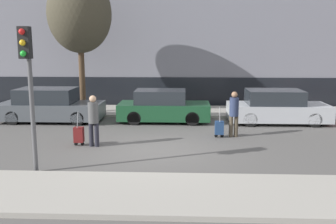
% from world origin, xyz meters
% --- Properties ---
extents(ground_plane, '(80.00, 80.00, 0.00)m').
position_xyz_m(ground_plane, '(0.00, 0.00, 0.00)').
color(ground_plane, '#565451').
extents(sidewalk_near, '(28.00, 2.50, 0.12)m').
position_xyz_m(sidewalk_near, '(0.00, -3.75, 0.06)').
color(sidewalk_near, '#A39E93').
rests_on(sidewalk_near, ground_plane).
extents(sidewalk_far, '(28.00, 3.00, 0.12)m').
position_xyz_m(sidewalk_far, '(0.00, 7.00, 0.06)').
color(sidewalk_far, '#A39E93').
rests_on(sidewalk_far, ground_plane).
extents(building_facade, '(28.00, 2.67, 9.86)m').
position_xyz_m(building_facade, '(0.00, 10.50, 4.91)').
color(building_facade, slate).
rests_on(building_facade, ground_plane).
extents(parked_car_0, '(4.57, 1.86, 1.49)m').
position_xyz_m(parked_car_0, '(-5.05, 4.51, 0.69)').
color(parked_car_0, '#4C5156').
rests_on(parked_car_0, ground_plane).
extents(parked_car_1, '(4.02, 1.74, 1.43)m').
position_xyz_m(parked_car_1, '(0.03, 4.63, 0.66)').
color(parked_car_1, '#194728').
rests_on(parked_car_1, ground_plane).
extents(parked_car_2, '(4.30, 1.86, 1.46)m').
position_xyz_m(parked_car_2, '(5.03, 4.59, 0.68)').
color(parked_car_2, '#B7BABF').
rests_on(parked_car_2, ground_plane).
extents(pedestrian_left, '(0.35, 0.34, 1.75)m').
position_xyz_m(pedestrian_left, '(-2.07, 0.38, 0.99)').
color(pedestrian_left, '#23232D').
rests_on(pedestrian_left, ground_plane).
extents(trolley_left, '(0.34, 0.29, 1.18)m').
position_xyz_m(trolley_left, '(-2.61, 0.47, 0.38)').
color(trolley_left, maroon).
rests_on(trolley_left, ground_plane).
extents(pedestrian_right, '(0.35, 0.34, 1.71)m').
position_xyz_m(pedestrian_right, '(2.82, 1.94, 0.97)').
color(pedestrian_right, '#4C4233').
rests_on(pedestrian_right, ground_plane).
extents(trolley_right, '(0.34, 0.29, 1.15)m').
position_xyz_m(trolley_right, '(2.28, 1.82, 0.36)').
color(trolley_right, navy).
rests_on(trolley_right, ground_plane).
extents(traffic_light, '(0.28, 0.47, 3.85)m').
position_xyz_m(traffic_light, '(-3.03, -2.36, 2.74)').
color(traffic_light, '#515154').
rests_on(traffic_light, ground_plane).
extents(bare_tree_near_crossing, '(3.01, 3.01, 6.57)m').
position_xyz_m(bare_tree_near_crossing, '(-4.00, 6.18, 4.82)').
color(bare_tree_near_crossing, '#4C3826').
rests_on(bare_tree_near_crossing, sidewalk_far).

